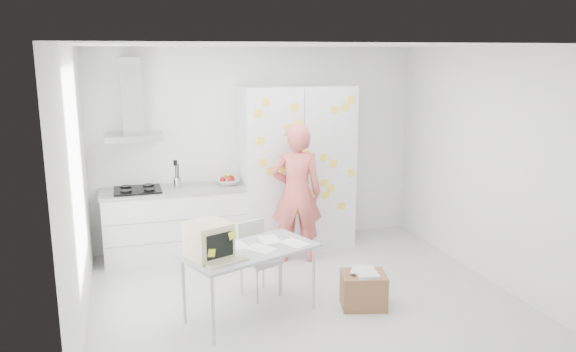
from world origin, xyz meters
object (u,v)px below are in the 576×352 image
object	(u,v)px
cardboard_box	(363,289)
chair	(256,254)
desk	(225,246)
person	(296,194)

from	to	relation	value
cardboard_box	chair	bearing A→B (deg)	146.85
desk	cardboard_box	distance (m)	1.58
person	cardboard_box	distance (m)	1.67
chair	desk	bearing A→B (deg)	-150.08
chair	cardboard_box	distance (m)	1.22
person	chair	xyz separation A→B (m)	(-0.73, -0.84, -0.42)
chair	cardboard_box	bearing A→B (deg)	-55.15
desk	chair	distance (m)	0.81
desk	chair	world-z (taller)	desk
desk	chair	size ratio (longest dim) A/B	1.80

